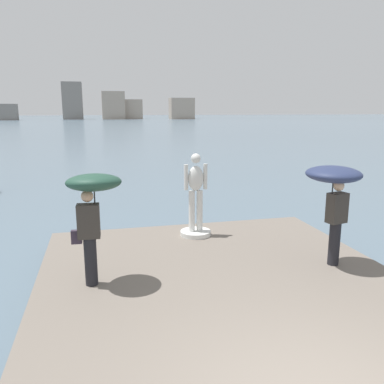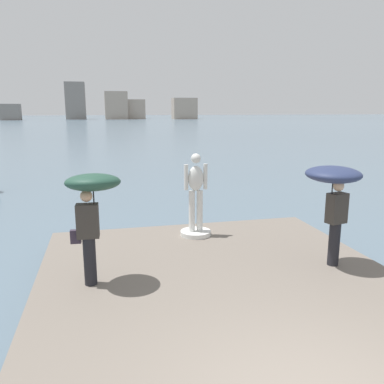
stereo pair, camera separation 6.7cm
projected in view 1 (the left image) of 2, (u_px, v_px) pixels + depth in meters
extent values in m
plane|color=slate|center=(118.00, 142.00, 42.15)|extent=(400.00, 400.00, 0.00)
cube|color=#70665B|center=(251.00, 329.00, 5.97)|extent=(6.73, 10.05, 0.40)
cylinder|color=silver|center=(196.00, 233.00, 9.80)|extent=(0.76, 0.76, 0.11)
cylinder|color=silver|center=(192.00, 211.00, 9.66)|extent=(0.15, 0.15, 1.02)
cylinder|color=silver|center=(200.00, 211.00, 9.70)|extent=(0.15, 0.15, 1.02)
ellipsoid|color=silver|center=(196.00, 178.00, 9.51)|extent=(0.38, 0.26, 0.61)
sphere|color=silver|center=(196.00, 158.00, 9.41)|extent=(0.24, 0.24, 0.24)
cylinder|color=silver|center=(186.00, 177.00, 9.45)|extent=(0.10, 0.10, 0.62)
cylinder|color=silver|center=(205.00, 177.00, 9.56)|extent=(0.10, 0.10, 0.62)
cylinder|color=black|center=(91.00, 261.00, 6.97)|extent=(0.22, 0.22, 0.88)
cube|color=#38332D|center=(89.00, 221.00, 6.81)|extent=(0.39, 0.26, 0.60)
sphere|color=tan|center=(87.00, 196.00, 6.72)|extent=(0.21, 0.21, 0.21)
cylinder|color=#262626|center=(95.00, 202.00, 6.81)|extent=(0.02, 0.02, 0.55)
ellipsoid|color=#234738|center=(94.00, 182.00, 6.73)|extent=(1.00, 1.02, 0.39)
cube|color=#332838|center=(77.00, 237.00, 6.85)|extent=(0.18, 0.11, 0.24)
cylinder|color=black|center=(334.00, 244.00, 7.88)|extent=(0.22, 0.22, 0.88)
cube|color=#38332D|center=(337.00, 208.00, 7.73)|extent=(0.43, 0.32, 0.60)
sphere|color=beige|center=(339.00, 186.00, 7.63)|extent=(0.21, 0.21, 0.21)
cylinder|color=#262626|center=(332.00, 192.00, 7.64)|extent=(0.02, 0.02, 0.55)
ellipsoid|color=navy|center=(334.00, 174.00, 7.57)|extent=(1.28, 1.28, 0.32)
cube|color=gray|center=(7.00, 112.00, 126.06)|extent=(5.97, 4.14, 5.14)
cube|color=gray|center=(72.00, 101.00, 136.00)|extent=(6.65, 5.02, 12.64)
cube|color=#A89989|center=(113.00, 105.00, 137.93)|extent=(7.79, 6.71, 9.53)
cube|color=#A89989|center=(133.00, 109.00, 140.67)|extent=(6.72, 4.38, 6.86)
cube|color=#A89989|center=(182.00, 109.00, 140.71)|extent=(8.45, 5.85, 7.38)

